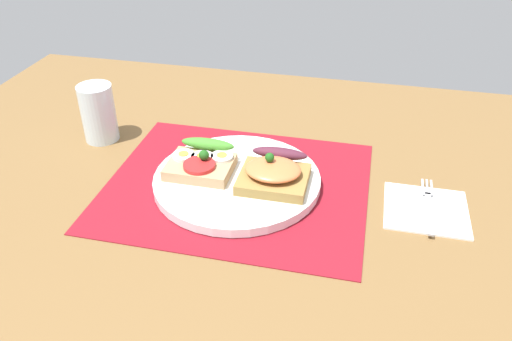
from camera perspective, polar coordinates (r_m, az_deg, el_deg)
The scene contains 8 objects.
ground_plane at distance 80.98cm, azimuth -2.07°, elevation -2.60°, with size 120.00×90.00×3.20cm, color brown.
placemat at distance 79.97cm, azimuth -2.10°, elevation -1.58°, with size 39.91×33.48×0.30cm, color maroon.
plate at distance 79.48cm, azimuth -2.11°, elevation -1.07°, with size 25.68×25.68×1.42cm, color white.
sandwich_egg_tomato at distance 80.28cm, azimuth -6.06°, elevation 0.92°, with size 9.89×9.42×3.93cm.
sandwich_salmon at distance 77.00cm, azimuth 2.02°, elevation -0.19°, with size 10.18×10.27×4.81cm.
napkin at distance 78.97cm, azimuth 18.28°, elevation -3.88°, with size 11.86×11.39×0.60cm, color white.
fork at distance 79.00cm, azimuth 18.54°, elevation -3.50°, with size 1.62×13.50×0.32cm.
drinking_glass at distance 94.23cm, azimuth -17.04°, elevation 6.10°, with size 5.94×5.94×10.15cm, color silver.
Camera 1 is at (17.56, -63.35, 45.69)cm, focal length 36.16 mm.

